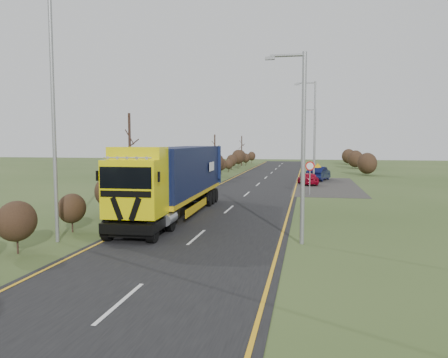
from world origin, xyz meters
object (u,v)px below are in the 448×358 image
car_red_hatchback (308,178)px  speed_sign (310,171)px  lorry (176,176)px  streetlight_near (301,140)px  car_blue_sedan (319,174)px

car_red_hatchback → speed_sign: speed_sign is taller
lorry → streetlight_near: bearing=-39.6°
car_red_hatchback → streetlight_near: 25.32m
car_blue_sedan → speed_sign: speed_sign is taller
lorry → car_blue_sedan: bearing=69.0°
car_blue_sedan → speed_sign: 12.95m
lorry → car_blue_sedan: 25.87m
lorry → car_red_hatchback: (7.35, 19.57, -1.66)m
car_blue_sedan → lorry: bearing=85.7°
speed_sign → lorry: bearing=-123.1°
car_red_hatchback → speed_sign: bearing=76.6°
car_red_hatchback → car_blue_sedan: car_blue_sedan is taller
speed_sign → car_red_hatchback: bearing=91.1°
car_red_hatchback → speed_sign: (0.15, -8.04, 1.28)m
lorry → car_blue_sedan: size_ratio=3.14×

